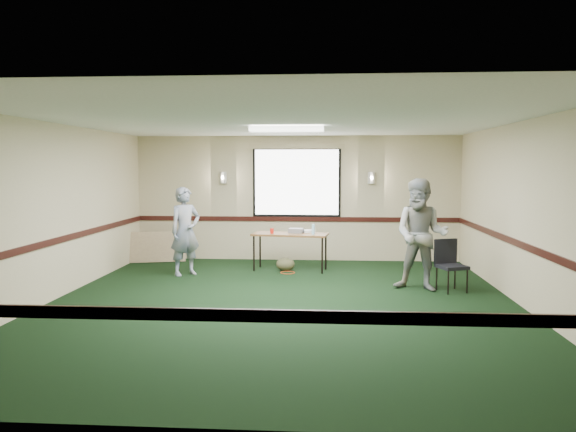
# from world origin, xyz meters

# --- Properties ---
(ground) EXTENTS (8.00, 8.00, 0.00)m
(ground) POSITION_xyz_m (0.00, 0.00, 0.00)
(ground) COLOR black
(ground) RESTS_ON ground
(room_shell) EXTENTS (8.00, 8.02, 8.00)m
(room_shell) POSITION_xyz_m (0.00, 2.12, 1.58)
(room_shell) COLOR #CAB991
(room_shell) RESTS_ON ground
(folding_table) EXTENTS (1.53, 0.79, 0.73)m
(folding_table) POSITION_xyz_m (-0.06, 2.75, 0.68)
(folding_table) COLOR brown
(folding_table) RESTS_ON ground
(projector) EXTENTS (0.30, 0.27, 0.09)m
(projector) POSITION_xyz_m (0.05, 2.83, 0.78)
(projector) COLOR gray
(projector) RESTS_ON folding_table
(game_console) EXTENTS (0.26, 0.23, 0.06)m
(game_console) POSITION_xyz_m (0.30, 2.90, 0.76)
(game_console) COLOR white
(game_console) RESTS_ON folding_table
(red_cup) EXTENTS (0.07, 0.07, 0.11)m
(red_cup) POSITION_xyz_m (-0.41, 2.69, 0.78)
(red_cup) COLOR red
(red_cup) RESTS_ON folding_table
(water_bottle) EXTENTS (0.06, 0.06, 0.20)m
(water_bottle) POSITION_xyz_m (0.40, 2.59, 0.83)
(water_bottle) COLOR #91D1ED
(water_bottle) RESTS_ON folding_table
(duffel_bag) EXTENTS (0.38, 0.29, 0.26)m
(duffel_bag) POSITION_xyz_m (-0.15, 2.68, 0.13)
(duffel_bag) COLOR #474429
(duffel_bag) RESTS_ON ground
(cable_coil) EXTENTS (0.32, 0.32, 0.01)m
(cable_coil) POSITION_xyz_m (-0.09, 2.45, 0.01)
(cable_coil) COLOR #B84217
(cable_coil) RESTS_ON ground
(folded_table) EXTENTS (1.27, 0.50, 0.65)m
(folded_table) POSITION_xyz_m (-3.00, 3.51, 0.32)
(folded_table) COLOR tan
(folded_table) RESTS_ON ground
(conference_chair) EXTENTS (0.53, 0.54, 0.84)m
(conference_chair) POSITION_xyz_m (2.67, 1.12, 0.49)
(conference_chair) COLOR black
(conference_chair) RESTS_ON ground
(person_left) EXTENTS (0.71, 0.70, 1.65)m
(person_left) POSITION_xyz_m (-1.99, 2.12, 0.83)
(person_left) COLOR #405A8C
(person_left) RESTS_ON ground
(person_right) EXTENTS (1.08, 0.96, 1.84)m
(person_right) POSITION_xyz_m (2.20, 1.11, 0.92)
(person_right) COLOR #6B83A7
(person_right) RESTS_ON ground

